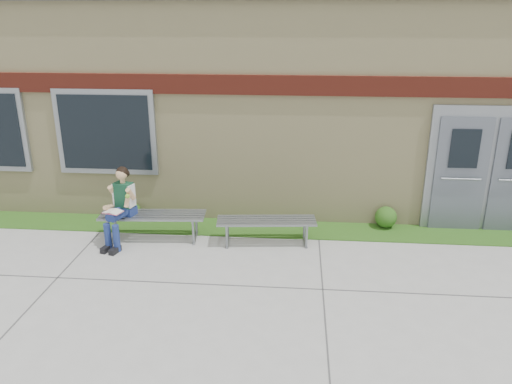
{
  "coord_description": "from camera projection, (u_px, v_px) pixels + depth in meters",
  "views": [
    {
      "loc": [
        0.58,
        -5.91,
        3.75
      ],
      "look_at": [
        -0.08,
        1.7,
        1.05
      ],
      "focal_mm": 35.0,
      "sensor_mm": 36.0,
      "label": 1
    }
  ],
  "objects": [
    {
      "name": "grass_strip",
      "position": [
        264.0,
        229.0,
        9.28
      ],
      "size": [
        16.0,
        0.8,
        0.02
      ],
      "primitive_type": "cube",
      "color": "#244C14",
      "rests_on": "ground"
    },
    {
      "name": "girl",
      "position": [
        120.0,
        205.0,
        8.5
      ],
      "size": [
        0.51,
        0.83,
        1.35
      ],
      "rotation": [
        0.0,
        0.0,
        -0.28
      ],
      "color": "navy",
      "rests_on": "ground"
    },
    {
      "name": "bench_left",
      "position": [
        153.0,
        220.0,
        8.76
      ],
      "size": [
        1.86,
        0.64,
        0.48
      ],
      "rotation": [
        0.0,
        0.0,
        0.07
      ],
      "color": "gray",
      "rests_on": "ground"
    },
    {
      "name": "shrub_east",
      "position": [
        386.0,
        217.0,
        9.27
      ],
      "size": [
        0.4,
        0.4,
        0.4
      ],
      "primitive_type": "sphere",
      "color": "#244C14",
      "rests_on": "grass_strip"
    },
    {
      "name": "school_building",
      "position": [
        275.0,
        90.0,
        11.77
      ],
      "size": [
        16.2,
        6.22,
        4.2
      ],
      "color": "beige",
      "rests_on": "ground"
    },
    {
      "name": "bench_right",
      "position": [
        266.0,
        225.0,
        8.6
      ],
      "size": [
        1.74,
        0.63,
        0.44
      ],
      "rotation": [
        0.0,
        0.0,
        0.1
      ],
      "color": "gray",
      "rests_on": "ground"
    },
    {
      "name": "shrub_mid",
      "position": [
        133.0,
        211.0,
        9.67
      ],
      "size": [
        0.32,
        0.32,
        0.32
      ],
      "primitive_type": "sphere",
      "color": "#244C14",
      "rests_on": "grass_strip"
    },
    {
      "name": "ground",
      "position": [
        251.0,
        305.0,
        6.85
      ],
      "size": [
        80.0,
        80.0,
        0.0
      ],
      "primitive_type": "plane",
      "color": "#9E9E99",
      "rests_on": "ground"
    }
  ]
}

